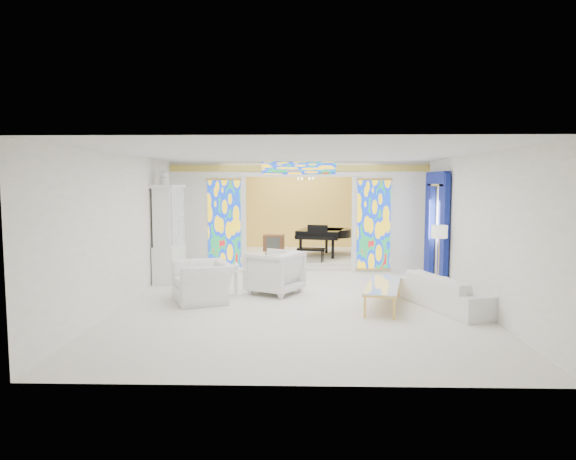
{
  "coord_description": "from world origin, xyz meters",
  "views": [
    {
      "loc": [
        0.06,
        -11.99,
        2.46
      ],
      "look_at": [
        -0.25,
        0.2,
        1.31
      ],
      "focal_mm": 32.0,
      "sensor_mm": 36.0,
      "label": 1
    }
  ],
  "objects_px": {
    "armchair_right": "(274,272)",
    "grand_piano": "(325,234)",
    "china_cabinet": "(169,234)",
    "tv_console": "(274,243)",
    "coffee_table": "(383,286)",
    "armchair_left": "(202,282)",
    "sofa": "(450,292)"
  },
  "relations": [
    {
      "from": "china_cabinet",
      "to": "tv_console",
      "type": "xyz_separation_m",
      "value": [
        2.47,
        2.61,
        -0.54
      ]
    },
    {
      "from": "armchair_left",
      "to": "tv_console",
      "type": "distance_m",
      "value": 4.98
    },
    {
      "from": "china_cabinet",
      "to": "armchair_right",
      "type": "height_order",
      "value": "china_cabinet"
    },
    {
      "from": "armchair_left",
      "to": "grand_piano",
      "type": "bearing_deg",
      "value": 129.69
    },
    {
      "from": "armchair_right",
      "to": "tv_console",
      "type": "relative_size",
      "value": 1.5
    },
    {
      "from": "armchair_right",
      "to": "sofa",
      "type": "height_order",
      "value": "armchair_right"
    },
    {
      "from": "armchair_right",
      "to": "grand_piano",
      "type": "xyz_separation_m",
      "value": [
        1.33,
        4.73,
        0.37
      ]
    },
    {
      "from": "sofa",
      "to": "tv_console",
      "type": "distance_m",
      "value": 6.5
    },
    {
      "from": "armchair_left",
      "to": "sofa",
      "type": "bearing_deg",
      "value": 60.56
    },
    {
      "from": "tv_console",
      "to": "china_cabinet",
      "type": "bearing_deg",
      "value": -129.41
    },
    {
      "from": "coffee_table",
      "to": "tv_console",
      "type": "bearing_deg",
      "value": 115.07
    },
    {
      "from": "armchair_left",
      "to": "coffee_table",
      "type": "xyz_separation_m",
      "value": [
        3.66,
        -0.38,
        0.01
      ]
    },
    {
      "from": "armchair_left",
      "to": "grand_piano",
      "type": "distance_m",
      "value": 6.16
    },
    {
      "from": "china_cabinet",
      "to": "armchair_left",
      "type": "height_order",
      "value": "china_cabinet"
    },
    {
      "from": "armchair_right",
      "to": "grand_piano",
      "type": "distance_m",
      "value": 4.92
    },
    {
      "from": "china_cabinet",
      "to": "coffee_table",
      "type": "height_order",
      "value": "china_cabinet"
    },
    {
      "from": "china_cabinet",
      "to": "grand_piano",
      "type": "distance_m",
      "value": 5.19
    },
    {
      "from": "armchair_right",
      "to": "coffee_table",
      "type": "distance_m",
      "value": 2.49
    },
    {
      "from": "china_cabinet",
      "to": "coffee_table",
      "type": "bearing_deg",
      "value": -27.95
    },
    {
      "from": "armchair_left",
      "to": "grand_piano",
      "type": "relative_size",
      "value": 0.48
    },
    {
      "from": "china_cabinet",
      "to": "tv_console",
      "type": "bearing_deg",
      "value": 46.6
    },
    {
      "from": "grand_piano",
      "to": "tv_console",
      "type": "height_order",
      "value": "grand_piano"
    },
    {
      "from": "armchair_right",
      "to": "sofa",
      "type": "relative_size",
      "value": 0.46
    },
    {
      "from": "armchair_left",
      "to": "china_cabinet",
      "type": "bearing_deg",
      "value": -174.13
    },
    {
      "from": "coffee_table",
      "to": "tv_console",
      "type": "relative_size",
      "value": 3.02
    },
    {
      "from": "sofa",
      "to": "grand_piano",
      "type": "distance_m",
      "value": 6.39
    },
    {
      "from": "coffee_table",
      "to": "grand_piano",
      "type": "relative_size",
      "value": 0.82
    },
    {
      "from": "armchair_right",
      "to": "china_cabinet",
      "type": "bearing_deg",
      "value": -88.66
    },
    {
      "from": "china_cabinet",
      "to": "armchair_left",
      "type": "bearing_deg",
      "value": -60.65
    },
    {
      "from": "armchair_left",
      "to": "sofa",
      "type": "xyz_separation_m",
      "value": [
        4.92,
        -0.51,
        -0.07
      ]
    },
    {
      "from": "armchair_left",
      "to": "armchair_right",
      "type": "relative_size",
      "value": 1.18
    },
    {
      "from": "armchair_left",
      "to": "tv_console",
      "type": "xyz_separation_m",
      "value": [
        1.22,
        4.83,
        0.23
      ]
    }
  ]
}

